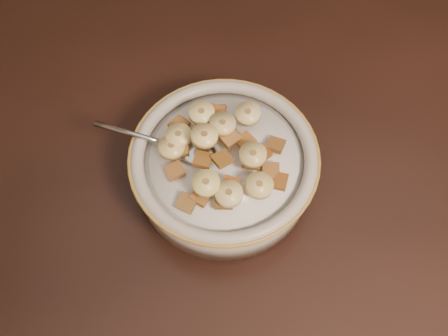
{
  "coord_description": "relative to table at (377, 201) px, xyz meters",
  "views": [
    {
      "loc": [
        -0.22,
        -0.25,
        1.32
      ],
      "look_at": [
        -0.2,
        0.03,
        0.78
      ],
      "focal_mm": 40.0,
      "sensor_mm": 36.0,
      "label": 1
    }
  ],
  "objects": [
    {
      "name": "cereal_square_16",
      "position": [
        -0.22,
        0.02,
        0.09
      ],
      "size": [
        0.03,
        0.03,
        0.01
      ],
      "primitive_type": "cube",
      "rotation": [
        0.07,
        0.1,
        1.3
      ],
      "color": "brown",
      "rests_on": "milk"
    },
    {
      "name": "floor",
      "position": [
        0.0,
        0.0,
        -0.78
      ],
      "size": [
        4.0,
        4.5,
        0.1
      ],
      "primitive_type": "cube",
      "color": "#422816",
      "rests_on": "ground"
    },
    {
      "name": "cereal_square_5",
      "position": [
        -0.25,
        0.05,
        0.08
      ],
      "size": [
        0.03,
        0.03,
        0.01
      ],
      "primitive_type": "cube",
      "rotation": [
        -0.08,
        0.1,
        2.07
      ],
      "color": "brown",
      "rests_on": "milk"
    },
    {
      "name": "cereal_square_12",
      "position": [
        -0.25,
        0.08,
        0.08
      ],
      "size": [
        0.03,
        0.03,
        0.01
      ],
      "primitive_type": "cube",
      "rotation": [
        -0.14,
        0.02,
        0.76
      ],
      "color": "olive",
      "rests_on": "milk"
    },
    {
      "name": "banana_slice_4",
      "position": [
        -0.16,
        0.08,
        0.09
      ],
      "size": [
        0.04,
        0.04,
        0.01
      ],
      "primitive_type": "cylinder",
      "rotation": [
        -0.01,
        0.06,
        2.9
      ],
      "color": "beige",
      "rests_on": "milk"
    },
    {
      "name": "cereal_square_3",
      "position": [
        -0.19,
        -0.01,
        0.09
      ],
      "size": [
        0.03,
        0.03,
        0.01
      ],
      "primitive_type": "cube",
      "rotation": [
        0.11,
        -0.05,
        1.24
      ],
      "color": "brown",
      "rests_on": "milk"
    },
    {
      "name": "cereal_square_10",
      "position": [
        -0.23,
        -0.02,
        0.08
      ],
      "size": [
        0.03,
        0.03,
        0.01
      ],
      "primitive_type": "cube",
      "rotation": [
        0.13,
        0.1,
        0.97
      ],
      "color": "olive",
      "rests_on": "milk"
    },
    {
      "name": "banana_slice_8",
      "position": [
        -0.22,
        0.05,
        0.11
      ],
      "size": [
        0.04,
        0.04,
        0.01
      ],
      "primitive_type": "cylinder",
      "rotation": [
        0.08,
        0.07,
        1.99
      ],
      "color": "#FFEB94",
      "rests_on": "milk"
    },
    {
      "name": "cereal_square_1",
      "position": [
        -0.2,
        0.1,
        0.08
      ],
      "size": [
        0.02,
        0.02,
        0.01
      ],
      "primitive_type": "cube",
      "rotation": [
        -0.24,
        0.16,
        1.38
      ],
      "color": "brown",
      "rests_on": "milk"
    },
    {
      "name": "cereal_square_17",
      "position": [
        -0.17,
        0.02,
        0.09
      ],
      "size": [
        0.02,
        0.02,
        0.01
      ],
      "primitive_type": "cube",
      "rotation": [
        0.16,
        -0.13,
        1.42
      ],
      "color": "#925521",
      "rests_on": "milk"
    },
    {
      "name": "cereal_square_19",
      "position": [
        -0.25,
        0.02,
        0.08
      ],
      "size": [
        0.03,
        0.03,
        0.01
      ],
      "primitive_type": "cube",
      "rotation": [
        -0.05,
        -0.08,
        0.34
      ],
      "color": "brown",
      "rests_on": "milk"
    },
    {
      "name": "spoon",
      "position": [
        -0.23,
        0.04,
        0.08
      ],
      "size": [
        0.06,
        0.05,
        0.01
      ],
      "primitive_type": "ellipsoid",
      "rotation": [
        0.0,
        0.0,
        4.42
      ],
      "color": "#949CA8",
      "rests_on": "cereal_bowl"
    },
    {
      "name": "banana_slice_1",
      "position": [
        -0.16,
        -0.01,
        0.09
      ],
      "size": [
        0.04,
        0.04,
        0.01
      ],
      "primitive_type": "cylinder",
      "rotation": [
        0.08,
        0.04,
        1.15
      ],
      "color": "#FED97C",
      "rests_on": "milk"
    },
    {
      "name": "cereal_square_15",
      "position": [
        -0.13,
        0.05,
        0.08
      ],
      "size": [
        0.03,
        0.03,
        0.01
      ],
      "primitive_type": "cube",
      "rotation": [
        0.2,
        0.06,
        2.68
      ],
      "color": "brown",
      "rests_on": "milk"
    },
    {
      "name": "cereal_square_0",
      "position": [
        -0.14,
        0.01,
        0.08
      ],
      "size": [
        0.02,
        0.02,
        0.01
      ],
      "primitive_type": "cube",
      "rotation": [
        -0.24,
        -0.11,
        3.09
      ],
      "color": "olive",
      "rests_on": "milk"
    },
    {
      "name": "banana_slice_3",
      "position": [
        -0.26,
        0.04,
        0.09
      ],
      "size": [
        0.03,
        0.04,
        0.01
      ],
      "primitive_type": "cylinder",
      "rotation": [
        0.11,
        -0.02,
        3.02
      ],
      "color": "#FADA85",
      "rests_on": "milk"
    },
    {
      "name": "banana_slice_0",
      "position": [
        -0.2,
        0.07,
        0.1
      ],
      "size": [
        0.04,
        0.04,
        0.01
      ],
      "primitive_type": "cylinder",
      "rotation": [
        0.13,
        -0.03,
        2.66
      ],
      "color": "#E7D084",
      "rests_on": "milk"
    },
    {
      "name": "table",
      "position": [
        0.0,
        0.0,
        0.0
      ],
      "size": [
        1.43,
        0.94,
        0.04
      ],
      "primitive_type": "cube",
      "rotation": [
        0.0,
        0.0,
        -0.03
      ],
      "color": "black",
      "rests_on": "floor"
    },
    {
      "name": "banana_slice_2",
      "position": [
        -0.22,
        0.08,
        0.1
      ],
      "size": [
        0.03,
        0.03,
        0.01
      ],
      "primitive_type": "cylinder",
      "rotation": [
        0.07,
        0.0,
        1.64
      ],
      "color": "#FEE27D",
      "rests_on": "milk"
    },
    {
      "name": "milk",
      "position": [
        -0.2,
        0.03,
        0.07
      ],
      "size": [
        0.18,
        0.18,
        0.0
      ],
      "primitive_type": "cylinder",
      "color": "silver",
      "rests_on": "cereal_bowl"
    },
    {
      "name": "cereal_square_18",
      "position": [
        -0.2,
        0.02,
        0.1
      ],
      "size": [
        0.03,
        0.03,
        0.01
      ],
      "primitive_type": "cube",
      "rotation": [
        -0.22,
        0.06,
        0.49
      ],
      "color": "brown",
      "rests_on": "milk"
    },
    {
      "name": "chair",
      "position": [
        -0.14,
        0.54,
        -0.27
      ],
      "size": [
        0.48,
        0.48,
        0.92
      ],
      "primitive_type": "cube",
      "rotation": [
        0.0,
        0.0,
        -0.22
      ],
      "color": "#372317",
      "rests_on": "floor"
    },
    {
      "name": "cereal_square_14",
      "position": [
        -0.25,
        0.05,
        0.08
      ],
      "size": [
        0.02,
        0.02,
        0.01
      ],
      "primitive_type": "cube",
      "rotation": [
        -0.21,
        -0.08,
        1.56
      ],
      "color": "#95631D",
      "rests_on": "milk"
    },
    {
      "name": "banana_slice_6",
      "position": [
        -0.25,
        0.06,
        0.09
      ],
      "size": [
        0.04,
        0.04,
        0.01
      ],
      "primitive_type": "cylinder",
      "rotation": [
        -0.02,
        0.07,
        1.79
      ],
      "color": "#F3DA93",
      "rests_on": "milk"
    },
    {
      "name": "banana_slice_5",
      "position": [
        -0.16,
        0.02,
        0.1
      ],
      "size": [
        0.04,
        0.04,
        0.01
      ],
      "primitive_type": "cylinder",
      "rotation": [
        0.02,
        0.03,
        2.53
      ],
      "color": "#DACA71",
      "rests_on": "milk"
    },
    {
      "name": "cereal_square_8",
      "position": [
        -0.14,
        -0.0,
        0.08
      ],
      "size": [
        0.03,
        0.03,
        0.01
      ],
      "primitive_type": "cube",
      "rotation": [
        -0.09,
        0.07,
        2.79
      ],
      "color": "brown",
      "rests_on": "milk"
    },
    {
      "name": "cereal_square_6",
      "position": [
        -0.2,
        -0.02,
        0.08
      ],
      "size": [
        0.02,
        0.02,
        0.01
      ],
      "primitive_type": "cube",
      "rotation": [
        -0.04,
        -0.03,
        1.48
      ],
      "color": "brown",
      "rests_on": "milk"
    },
    {
      "name": "cereal_square_11",
      "position": [
        -0.15,
        0.03,
        0.09
      ],
      "size": [
        0.03,
        0.03,
        0.01
      ],
      "primitive_type": "cube",
      "rotation": [
        -0.22,
        -0.01,
        0.55
      ],
      "color": "brown",
      "rests_on": "milk"
    },
    {
      "name": "banana_slice_9",
      "position": [
        -0.19,
        -0.02,
        0.09
      ],
      "size": [
        0.04,
        0.04,
        0.01
      ],
      "primitive_type": "cylinder",
      "rotation": [
        -0.04,
        -0.02,
        0.13
      ],
      "color": "tan",
      "rests_on": "milk"
    },
    {
      "name": "cereal_square_2",
      "position": [
        -0.2,
        0.1,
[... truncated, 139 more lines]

